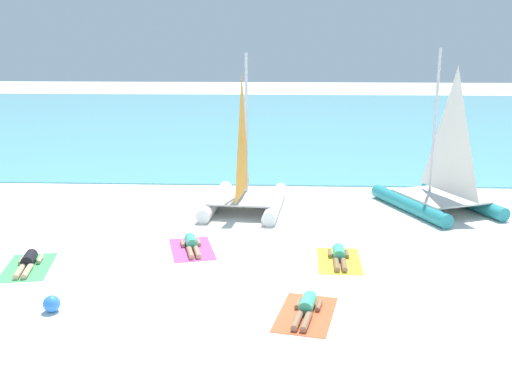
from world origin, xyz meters
The scene contains 13 objects.
ground_plane centered at (0.00, 10.00, 0.00)m, with size 120.00×120.00×0.00m, color white.
ocean_water centered at (0.00, 30.26, 0.03)m, with size 120.00×40.00×0.05m, color #5BB2C1.
sailboat_teal centered at (5.98, 7.19, 0.79)m, with size 3.92×4.72×5.28m.
sailboat_white centered at (-0.50, 6.94, 0.76)m, with size 2.84×4.13×5.12m.
towel_leftmost centered at (-5.55, 1.45, 0.01)m, with size 1.10×1.90×0.01m, color #4CB266.
sunbather_leftmost centered at (-5.56, 1.52, 0.13)m, with size 0.69×1.56×0.30m.
towel_center_left centered at (-1.66, 2.95, 0.01)m, with size 1.10×1.90×0.01m, color #D84C99.
sunbather_center_left centered at (-1.68, 3.02, 0.13)m, with size 0.78×1.55×0.30m.
towel_center_right centered at (1.29, -0.83, 0.01)m, with size 1.10×1.90×0.01m, color #EA5933.
sunbather_center_right centered at (1.30, -0.77, 0.13)m, with size 0.71×1.56×0.30m.
towel_rightmost centered at (2.25, 2.26, 0.01)m, with size 1.10×1.90×0.01m, color yellow.
sunbather_rightmost centered at (2.25, 2.33, 0.13)m, with size 0.55×1.56×0.30m.
beach_ball centered at (-4.00, -0.96, 0.18)m, with size 0.36×0.36×0.36m, color #337FE5.
Camera 1 is at (0.78, -12.00, 5.47)m, focal length 41.28 mm.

